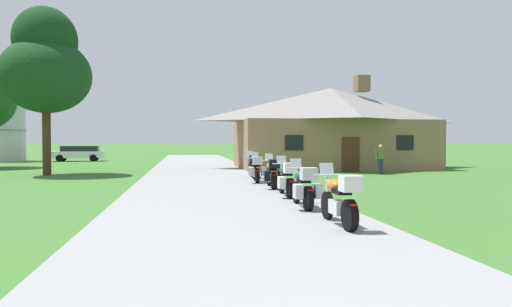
% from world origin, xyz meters
% --- Properties ---
extents(ground_plane, '(500.00, 500.00, 0.00)m').
position_xyz_m(ground_plane, '(0.00, 20.00, 0.00)').
color(ground_plane, '#386628').
extents(asphalt_driveway, '(6.40, 80.00, 0.06)m').
position_xyz_m(asphalt_driveway, '(0.00, 18.00, 0.03)').
color(asphalt_driveway, gray).
rests_on(asphalt_driveway, ground).
extents(motorcycle_orange_nearest_to_camera, '(0.66, 2.08, 1.30)m').
position_xyz_m(motorcycle_orange_nearest_to_camera, '(2.13, 7.99, 0.62)').
color(motorcycle_orange_nearest_to_camera, black).
rests_on(motorcycle_orange_nearest_to_camera, asphalt_driveway).
extents(motorcycle_green_second_in_row, '(0.73, 2.08, 1.30)m').
position_xyz_m(motorcycle_green_second_in_row, '(2.05, 10.61, 0.61)').
color(motorcycle_green_second_in_row, black).
rests_on(motorcycle_green_second_in_row, asphalt_driveway).
extents(motorcycle_green_third_in_row, '(0.74, 2.08, 1.30)m').
position_xyz_m(motorcycle_green_third_in_row, '(2.16, 13.14, 0.61)').
color(motorcycle_green_third_in_row, black).
rests_on(motorcycle_green_third_in_row, asphalt_driveway).
extents(motorcycle_yellow_fourth_in_row, '(0.77, 2.08, 1.30)m').
position_xyz_m(motorcycle_yellow_fourth_in_row, '(2.19, 15.79, 0.61)').
color(motorcycle_yellow_fourth_in_row, black).
rests_on(motorcycle_yellow_fourth_in_row, asphalt_driveway).
extents(motorcycle_black_fifth_in_row, '(0.81, 2.08, 1.30)m').
position_xyz_m(motorcycle_black_fifth_in_row, '(1.99, 18.36, 0.61)').
color(motorcycle_black_fifth_in_row, black).
rests_on(motorcycle_black_fifth_in_row, asphalt_driveway).
extents(motorcycle_blue_farthest_in_row, '(0.66, 2.08, 1.30)m').
position_xyz_m(motorcycle_blue_farthest_in_row, '(2.19, 21.06, 0.62)').
color(motorcycle_blue_farthest_in_row, black).
rests_on(motorcycle_blue_farthest_in_row, asphalt_driveway).
extents(stone_lodge, '(13.23, 8.17, 6.38)m').
position_xyz_m(stone_lodge, '(8.77, 28.79, 2.82)').
color(stone_lodge, '#896B4C').
rests_on(stone_lodge, ground).
extents(bystander_olive_shirt_near_lodge, '(0.55, 0.23, 1.67)m').
position_xyz_m(bystander_olive_shirt_near_lodge, '(9.64, 22.63, 0.93)').
color(bystander_olive_shirt_near_lodge, navy).
rests_on(bystander_olive_shirt_near_lodge, ground).
extents(tree_left_near, '(4.77, 4.77, 9.10)m').
position_xyz_m(tree_left_near, '(-8.52, 24.94, 5.95)').
color(tree_left_near, '#422D19').
rests_on(tree_left_near, ground).
extents(parked_white_suv_far_left, '(4.71, 2.13, 1.40)m').
position_xyz_m(parked_white_suv_far_left, '(-10.70, 42.46, 0.78)').
color(parked_white_suv_far_left, silver).
rests_on(parked_white_suv_far_left, ground).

